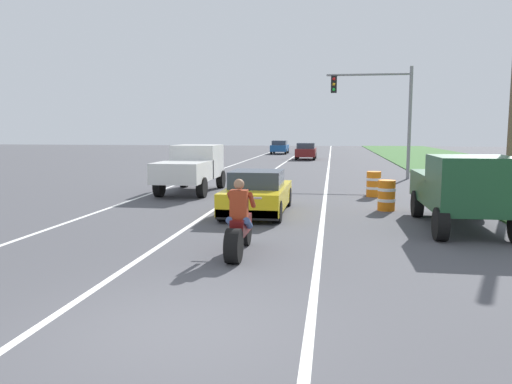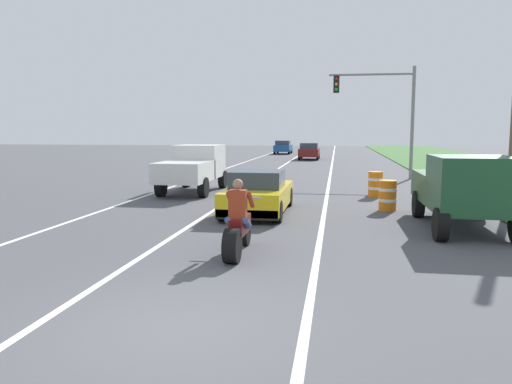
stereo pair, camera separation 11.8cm
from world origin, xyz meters
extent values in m
plane|color=#4C4C51|center=(0.00, 0.00, 0.00)|extent=(160.00, 160.00, 0.00)
cube|color=white|center=(-5.40, 20.00, 0.00)|extent=(0.14, 120.00, 0.01)
cube|color=white|center=(1.80, 20.00, 0.00)|extent=(0.14, 120.00, 0.01)
cube|color=white|center=(-1.80, 20.00, 0.00)|extent=(0.14, 120.00, 0.01)
cylinder|color=black|center=(0.16, 3.44, 0.35)|extent=(0.28, 0.69, 0.69)
cylinder|color=black|center=(0.16, 4.99, 0.31)|extent=(0.12, 0.63, 0.63)
cube|color=#590F0F|center=(0.16, 4.26, 0.61)|extent=(0.28, 1.10, 0.36)
cylinder|color=#B2B2B7|center=(0.16, 4.91, 0.68)|extent=(0.08, 0.36, 0.73)
cylinder|color=#A5A5AA|center=(0.16, 4.89, 1.11)|extent=(0.70, 0.05, 0.05)
cube|color=#993319|center=(0.16, 4.03, 1.09)|extent=(0.36, 0.24, 0.60)
sphere|color=#9E7051|center=(0.16, 4.03, 1.51)|extent=(0.22, 0.22, 0.22)
cylinder|color=#384C7A|center=(-0.02, 4.06, 0.69)|extent=(0.14, 0.47, 0.32)
cylinder|color=#993319|center=(-0.06, 4.33, 1.14)|extent=(0.10, 0.51, 0.40)
cylinder|color=#384C7A|center=(0.34, 4.06, 0.69)|extent=(0.14, 0.47, 0.32)
cylinder|color=#993319|center=(0.38, 4.33, 1.14)|extent=(0.10, 0.51, 0.40)
cube|color=yellow|center=(-0.27, 9.49, 0.53)|extent=(1.80, 4.30, 0.64)
cube|color=#333D4C|center=(-0.27, 9.29, 1.11)|extent=(1.56, 1.70, 0.52)
cube|color=black|center=(-0.27, 7.44, 0.29)|extent=(1.76, 0.20, 0.28)
cylinder|color=black|center=(-1.07, 11.09, 0.32)|extent=(0.24, 0.64, 0.64)
cylinder|color=black|center=(0.53, 11.09, 0.32)|extent=(0.24, 0.64, 0.64)
cylinder|color=black|center=(-1.07, 7.89, 0.32)|extent=(0.24, 0.64, 0.64)
cylinder|color=black|center=(0.53, 7.89, 0.32)|extent=(0.24, 0.64, 0.64)
cube|color=silver|center=(-3.83, 15.27, 1.28)|extent=(1.90, 2.10, 1.40)
cube|color=#333D4C|center=(-3.83, 15.62, 1.67)|extent=(1.67, 0.29, 0.57)
cube|color=silver|center=(-3.83, 13.02, 0.98)|extent=(1.90, 2.70, 0.80)
cylinder|color=black|center=(-4.70, 16.07, 0.40)|extent=(0.28, 0.80, 0.80)
cylinder|color=black|center=(-2.96, 16.07, 0.40)|extent=(0.28, 0.80, 0.80)
cylinder|color=black|center=(-4.70, 12.72, 0.40)|extent=(0.28, 0.80, 0.80)
cylinder|color=black|center=(-2.96, 12.72, 0.40)|extent=(0.28, 0.80, 0.80)
cube|color=#1E4C2D|center=(5.50, 6.96, 1.28)|extent=(1.90, 2.10, 1.40)
cube|color=#333D4C|center=(5.50, 6.61, 1.67)|extent=(1.67, 0.29, 0.57)
cube|color=#1E4C2D|center=(5.50, 9.21, 0.98)|extent=(1.90, 2.70, 0.80)
cylinder|color=black|center=(4.63, 6.16, 0.40)|extent=(0.28, 0.80, 0.80)
cylinder|color=black|center=(6.37, 9.51, 0.40)|extent=(0.28, 0.80, 0.80)
cylinder|color=black|center=(4.63, 9.51, 0.40)|extent=(0.28, 0.80, 0.80)
cylinder|color=gray|center=(6.12, 21.82, 3.00)|extent=(0.18, 0.18, 6.00)
cylinder|color=gray|center=(3.89, 21.82, 5.60)|extent=(4.46, 0.12, 0.12)
cube|color=black|center=(2.06, 21.82, 5.10)|extent=(0.32, 0.24, 0.90)
sphere|color=red|center=(2.06, 21.68, 5.38)|extent=(0.16, 0.16, 0.16)
sphere|color=orange|center=(2.06, 21.68, 5.10)|extent=(0.16, 0.16, 0.16)
sphere|color=green|center=(2.06, 21.68, 4.82)|extent=(0.16, 0.16, 0.16)
cylinder|color=orange|center=(3.83, 10.59, 0.50)|extent=(0.56, 0.56, 1.00)
cylinder|color=white|center=(3.83, 10.59, 0.70)|extent=(0.58, 0.58, 0.10)
cylinder|color=white|center=(3.83, 10.59, 0.35)|extent=(0.58, 0.58, 0.10)
cylinder|color=orange|center=(3.69, 14.06, 0.50)|extent=(0.56, 0.56, 1.00)
cylinder|color=white|center=(3.69, 14.06, 0.70)|extent=(0.58, 0.58, 0.10)
cylinder|color=white|center=(3.69, 14.06, 0.35)|extent=(0.58, 0.58, 0.10)
cube|color=maroon|center=(-0.32, 39.34, 0.65)|extent=(1.76, 4.00, 0.70)
cube|color=#333D4C|center=(-0.32, 39.14, 1.25)|extent=(1.56, 2.00, 0.50)
cylinder|color=black|center=(-1.12, 40.74, 0.30)|extent=(0.20, 0.60, 0.60)
cylinder|color=black|center=(0.48, 40.74, 0.30)|extent=(0.20, 0.60, 0.60)
cylinder|color=black|center=(-1.12, 37.94, 0.30)|extent=(0.20, 0.60, 0.60)
cylinder|color=black|center=(0.48, 37.94, 0.30)|extent=(0.20, 0.60, 0.60)
cube|color=#194C8C|center=(-3.83, 49.83, 0.65)|extent=(1.76, 4.00, 0.70)
cube|color=#333D4C|center=(-3.83, 49.63, 1.25)|extent=(1.56, 2.00, 0.50)
cylinder|color=black|center=(-4.63, 51.23, 0.30)|extent=(0.20, 0.60, 0.60)
cylinder|color=black|center=(-3.03, 51.23, 0.30)|extent=(0.20, 0.60, 0.60)
cylinder|color=black|center=(-4.63, 48.43, 0.30)|extent=(0.20, 0.60, 0.60)
cylinder|color=black|center=(-3.03, 48.43, 0.30)|extent=(0.20, 0.60, 0.60)
camera|label=1|loc=(2.05, -5.96, 2.61)|focal=34.82mm
camera|label=2|loc=(2.17, -5.95, 2.61)|focal=34.82mm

